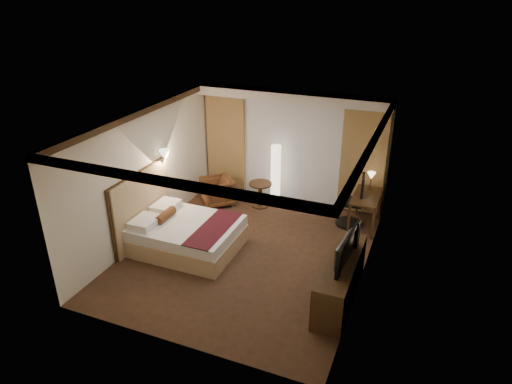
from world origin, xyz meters
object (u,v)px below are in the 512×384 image
at_px(bed, 188,235).
at_px(side_table, 260,195).
at_px(armchair, 217,190).
at_px(floor_lamp, 276,175).
at_px(dresser, 340,279).
at_px(desk, 365,211).
at_px(television, 342,242).
at_px(office_chair, 351,200).

xyz_separation_m(bed, side_table, (0.65, 2.32, 0.01)).
xyz_separation_m(armchair, floor_lamp, (1.29, 0.57, 0.38)).
relative_size(armchair, dresser, 0.37).
relative_size(side_table, desk, 0.55).
bearing_deg(armchair, television, 12.05).
distance_m(floor_lamp, television, 3.78).
height_order(bed, dresser, dresser).
distance_m(bed, side_table, 2.41).
bearing_deg(side_table, floor_lamp, 45.86).
xyz_separation_m(office_chair, television, (0.35, -2.64, 0.49)).
distance_m(side_table, desk, 2.49).
bearing_deg(floor_lamp, office_chair, -11.77).
bearing_deg(office_chair, bed, -149.78).
bearing_deg(side_table, dresser, -47.35).
bearing_deg(side_table, armchair, -164.46).
bearing_deg(office_chair, desk, 0.65).
bearing_deg(television, bed, 87.41).
distance_m(side_table, television, 3.80).
bearing_deg(dresser, side_table, 132.65).
bearing_deg(desk, floor_lamp, 171.21).
relative_size(side_table, dresser, 0.31).
distance_m(dresser, television, 0.71).
height_order(desk, television, television).
bearing_deg(office_chair, side_table, 169.16).
height_order(bed, armchair, armchair).
bearing_deg(armchair, floor_lamp, 70.86).
xyz_separation_m(armchair, office_chair, (3.17, 0.18, 0.24)).
relative_size(office_chair, dresser, 0.61).
bearing_deg(floor_lamp, side_table, -134.14).
xyz_separation_m(armchair, television, (3.52, -2.47, 0.73)).
bearing_deg(bed, armchair, 99.95).
distance_m(bed, office_chair, 3.59).
distance_m(bed, television, 3.29).
height_order(desk, dresser, dresser).
height_order(armchair, dresser, dresser).
bearing_deg(desk, bed, -144.18).
relative_size(floor_lamp, desk, 1.36).
relative_size(bed, television, 1.74).
relative_size(armchair, television, 0.63).
bearing_deg(armchair, side_table, 62.66).
relative_size(dresser, television, 1.70).
height_order(armchair, television, television).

